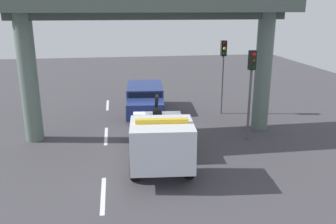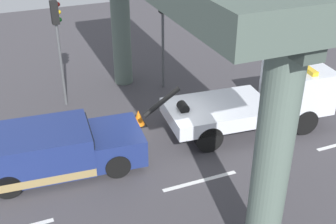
# 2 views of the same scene
# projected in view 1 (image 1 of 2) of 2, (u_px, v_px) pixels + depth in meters

# --- Properties ---
(ground_plane) EXTENTS (60.00, 40.00, 0.10)m
(ground_plane) POSITION_uv_depth(u_px,v_px,m) (152.00, 134.00, 18.49)
(ground_plane) COLOR #423F44
(lane_stripe_west) EXTENTS (2.60, 0.16, 0.01)m
(lane_stripe_west) POSITION_uv_depth(u_px,v_px,m) (108.00, 105.00, 23.82)
(lane_stripe_west) COLOR silver
(lane_stripe_west) RESTS_ON ground
(lane_stripe_mid) EXTENTS (2.60, 0.16, 0.01)m
(lane_stripe_mid) POSITION_uv_depth(u_px,v_px,m) (106.00, 136.00, 18.13)
(lane_stripe_mid) COLOR silver
(lane_stripe_mid) RESTS_ON ground
(lane_stripe_east) EXTENTS (2.60, 0.16, 0.01)m
(lane_stripe_east) POSITION_uv_depth(u_px,v_px,m) (103.00, 195.00, 12.44)
(lane_stripe_east) COLOR silver
(lane_stripe_east) RESTS_ON ground
(tow_truck_white) EXTENTS (7.33, 2.87, 2.46)m
(tow_truck_white) POSITION_uv_depth(u_px,v_px,m) (160.00, 138.00, 14.49)
(tow_truck_white) COLOR silver
(tow_truck_white) RESTS_ON ground
(towed_van_green) EXTENTS (5.36, 2.59, 1.58)m
(towed_van_green) POSITION_uv_depth(u_px,v_px,m) (145.00, 99.00, 22.19)
(towed_van_green) COLOR navy
(towed_van_green) RESTS_ON ground
(overpass_structure) EXTENTS (3.60, 13.71, 6.93)m
(overpass_structure) POSITION_uv_depth(u_px,v_px,m) (151.00, 17.00, 16.81)
(overpass_structure) COLOR #596B60
(overpass_structure) RESTS_ON ground
(traffic_light_near) EXTENTS (0.39, 0.32, 4.46)m
(traffic_light_near) POSITION_uv_depth(u_px,v_px,m) (223.00, 61.00, 21.03)
(traffic_light_near) COLOR #515456
(traffic_light_near) RESTS_ON ground
(traffic_light_far) EXTENTS (0.39, 0.32, 4.40)m
(traffic_light_far) POSITION_uv_depth(u_px,v_px,m) (251.00, 76.00, 16.78)
(traffic_light_far) COLOR #515456
(traffic_light_far) RESTS_ON ground
(traffic_cone_orange) EXTENTS (0.55, 0.55, 0.65)m
(traffic_cone_orange) POSITION_uv_depth(u_px,v_px,m) (183.00, 122.00, 19.28)
(traffic_cone_orange) COLOR orange
(traffic_cone_orange) RESTS_ON ground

